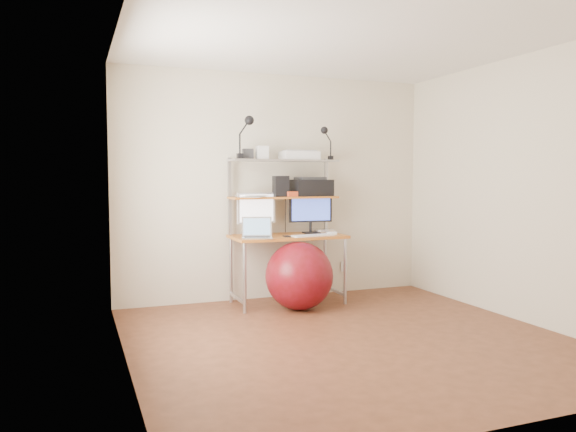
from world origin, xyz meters
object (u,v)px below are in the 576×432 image
object	(u,v)px
monitor_black	(311,211)
monitor_silver	(256,211)
laptop	(257,233)
exercise_ball	(299,276)
printer	(310,187)

from	to	relation	value
monitor_black	monitor_silver	bearing A→B (deg)	-177.05
monitor_silver	laptop	size ratio (longest dim) A/B	1.35
monitor_silver	exercise_ball	size ratio (longest dim) A/B	0.70
printer	exercise_ball	distance (m)	1.07
exercise_ball	monitor_black	bearing A→B (deg)	53.73
laptop	monitor_black	bearing A→B (deg)	35.56
monitor_silver	exercise_ball	distance (m)	0.85
monitor_silver	monitor_black	distance (m)	0.62
monitor_silver	laptop	bearing A→B (deg)	-114.71
monitor_black	exercise_ball	distance (m)	0.82
laptop	printer	world-z (taller)	printer
monitor_silver	printer	size ratio (longest dim) A/B	1.06
printer	exercise_ball	bearing A→B (deg)	-128.11
exercise_ball	monitor_silver	bearing A→B (deg)	125.82
monitor_silver	exercise_ball	xyz separation A→B (m)	(0.32, -0.44, -0.65)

